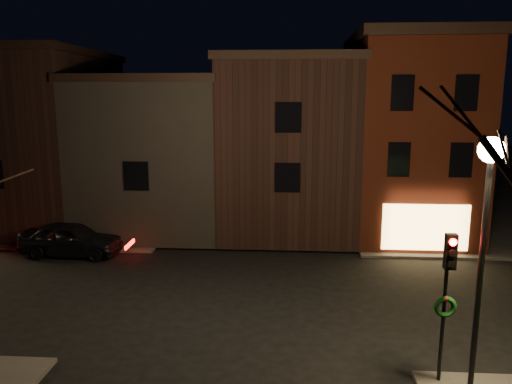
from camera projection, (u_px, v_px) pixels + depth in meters
ground at (246, 297)px, 18.89m from camera, size 120.00×120.00×0.00m
sidewalk_far_left at (19, 190)px, 39.80m from camera, size 30.00×30.00×0.12m
corner_building at (410, 136)px, 26.60m from camera, size 6.50×8.50×10.50m
row_building_a at (288, 144)px, 28.15m from camera, size 7.30×10.30×9.40m
row_building_b at (162, 151)px, 28.73m from camera, size 7.80×10.30×8.40m
row_building_c at (39, 138)px, 29.07m from camera, size 7.30×10.30×9.90m
street_lamp_near at (487, 198)px, 11.61m from camera, size 0.60×0.60×6.48m
traffic_signal at (447, 285)px, 12.58m from camera, size 0.58×0.38×4.05m
parked_car_a at (71, 239)px, 23.70m from camera, size 4.81×2.08×1.62m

